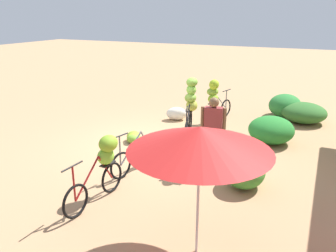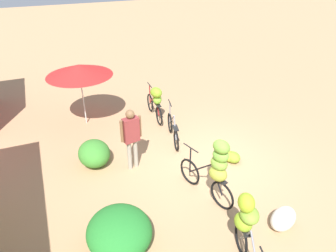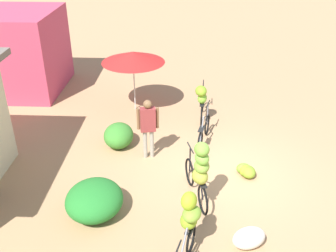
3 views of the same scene
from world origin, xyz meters
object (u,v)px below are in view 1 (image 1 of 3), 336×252
Objects in this scene: produce_sack at (177,114)px; bicycle_near_pile at (191,103)px; bicycle_center_loaded at (137,157)px; person_vendor at (213,126)px; bicycle_by_shop at (103,162)px; banana_pile_on_ground at (133,137)px; bicycle_leftmost at (215,97)px; market_umbrella at (200,139)px.

bicycle_near_pile is at bearing 38.69° from produce_sack.
person_vendor is at bearing 119.66° from bicycle_center_loaded.
bicycle_by_shop is (1.34, 0.04, 0.42)m from bicycle_center_loaded.
bicycle_center_loaded is 1.41m from bicycle_by_shop.
bicycle_near_pile is 1.95m from banana_pile_on_ground.
bicycle_leftmost is 3.23m from banana_pile_on_ground.
produce_sack is 3.99m from person_vendor.
bicycle_leftmost is 1.58m from bicycle_near_pile.
bicycle_center_loaded is at bearing -4.24° from bicycle_near_pile.
market_umbrella is at bearing 26.19° from produce_sack.
market_umbrella is 5.22m from banana_pile_on_ground.
bicycle_center_loaded reaches higher than banana_pile_on_ground.
produce_sack is 0.41× the size of person_vendor.
person_vendor is at bearing 35.77° from produce_sack.
produce_sack is at bearing 173.68° from banana_pile_on_ground.
banana_pile_on_ground is at bearing -105.91° from person_vendor.
bicycle_leftmost reaches higher than banana_pile_on_ground.
produce_sack is (-1.22, -0.97, -0.77)m from bicycle_near_pile.
market_umbrella reaches higher than produce_sack.
produce_sack is (-4.03, -0.76, -0.13)m from bicycle_center_loaded.
bicycle_near_pile is at bearing -146.16° from person_vendor.
bicycle_near_pile is (1.55, -0.24, 0.15)m from bicycle_leftmost.
bicycle_by_shop is 2.67m from person_vendor.
produce_sack is at bearing -144.23° from person_vendor.
banana_pile_on_ground is 0.36× the size of person_vendor.
person_vendor reaches higher than bicycle_center_loaded.
produce_sack is at bearing -153.81° from market_umbrella.
produce_sack reaches higher than banana_pile_on_ground.
bicycle_by_shop is at bearing -33.89° from person_vendor.
bicycle_leftmost reaches higher than bicycle_by_shop.
bicycle_leftmost is at bearing 175.82° from bicycle_by_shop.
banana_pile_on_ground is at bearing -138.29° from market_umbrella.
market_umbrella is 2.92× the size of produce_sack.
bicycle_by_shop is (4.16, -0.17, -0.22)m from bicycle_near_pile.
person_vendor is (1.95, 1.31, 0.06)m from bicycle_near_pile.
bicycle_leftmost is at bearing 151.84° from banana_pile_on_ground.
bicycle_near_pile reaches higher than bicycle_by_shop.
person_vendor is (-2.21, 1.48, 0.28)m from bicycle_by_shop.
bicycle_by_shop reaches higher than banana_pile_on_ground.
market_umbrella is 3.15m from person_vendor.
bicycle_by_shop is 0.99× the size of person_vendor.
person_vendor is (3.17, 2.28, 0.83)m from produce_sack.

